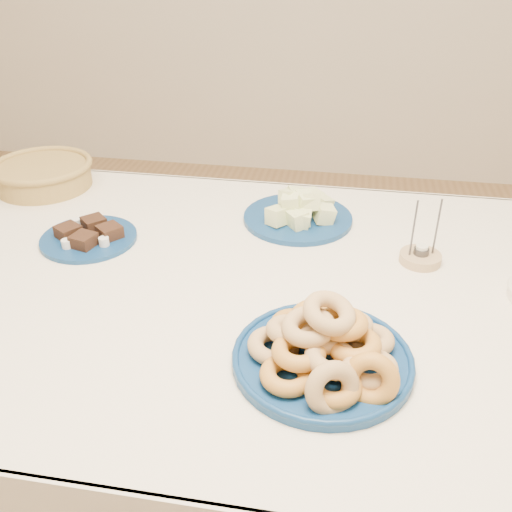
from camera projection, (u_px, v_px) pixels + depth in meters
name	position (u px, v px, depth m)	size (l,w,h in m)	color
ground	(259.00, 502.00, 1.63)	(5.00, 5.00, 0.00)	olive
dining_table	(260.00, 322.00, 1.30)	(1.71, 1.11, 0.75)	brown
donut_platter	(325.00, 350.00, 1.00)	(0.41, 0.41, 0.15)	navy
melon_plate	(300.00, 211.00, 1.49)	(0.34, 0.34, 0.10)	navy
brownie_plate	(89.00, 236.00, 1.40)	(0.31, 0.31, 0.04)	navy
wicker_basket	(43.00, 173.00, 1.68)	(0.30, 0.30, 0.08)	olive
candle_holder	(420.00, 256.00, 1.32)	(0.12, 0.12, 0.16)	tan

